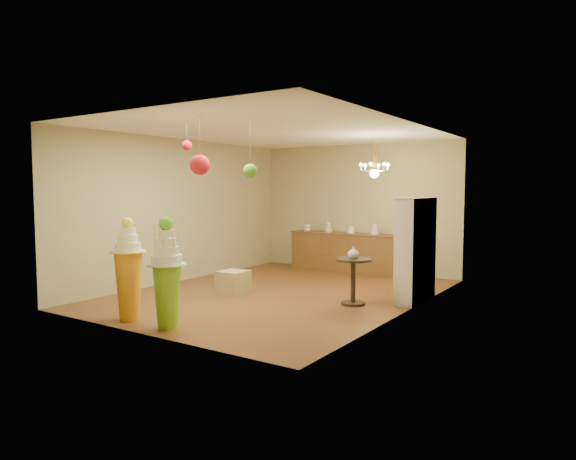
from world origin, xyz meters
The scene contains 17 objects.
floor centered at (0.00, 0.00, 0.00)m, with size 6.50×6.50×0.00m, color #5A3618.
ceiling centered at (0.00, 0.00, 3.00)m, with size 6.50×6.50×0.00m, color white.
wall_back centered at (0.00, 3.25, 1.50)m, with size 5.00×0.04×3.00m, color #999669.
wall_front centered at (0.00, -3.25, 1.50)m, with size 5.00×0.04×3.00m, color #999669.
wall_left centered at (-2.50, 0.00, 1.50)m, with size 0.04×6.50×3.00m, color #999669.
wall_right centered at (2.50, 0.00, 1.50)m, with size 0.04×6.50×3.00m, color #999669.
pedestal_green centered at (0.06, -2.85, 0.67)m, with size 0.56×0.56×1.57m.
pedestal_orange centered at (-0.75, -2.85, 0.65)m, with size 0.62×0.62×1.54m.
burlap_riser centered at (-0.65, -0.56, 0.22)m, with size 0.49×0.49×0.44m, color #978252.
sideboard centered at (0.00, 2.97, 0.48)m, with size 3.04×0.54×1.16m.
shelving_unit centered at (2.34, 0.80, 0.90)m, with size 0.33×1.20×1.80m.
round_table centered at (1.57, -0.08, 0.51)m, with size 0.74×0.74×0.79m.
vase centered at (1.57, -0.08, 0.89)m, with size 0.19×0.19×0.20m, color beige.
pom_red_left centered at (0.25, -2.36, 2.30)m, with size 0.29×0.29×0.85m.
pom_green_mid centered at (0.78, -1.87, 2.22)m, with size 0.20×0.20×0.89m.
pom_red_right centered at (-0.21, -2.15, 2.61)m, with size 0.15×0.15×0.47m.
chandelier centered at (1.27, 1.40, 2.30)m, with size 0.79×0.79×0.85m.
Camera 1 is at (5.38, -7.81, 1.95)m, focal length 32.00 mm.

